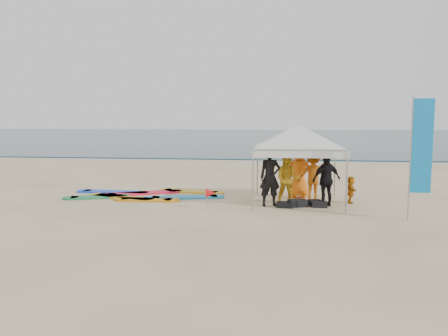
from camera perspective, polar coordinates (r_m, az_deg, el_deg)
ground at (r=11.61m, az=-3.04°, el=-7.30°), size 120.00×120.00×0.00m
ocean at (r=71.18m, az=5.60°, el=4.19°), size 160.00×84.00×0.08m
shoreline_foam at (r=29.50m, az=3.25°, el=1.05°), size 160.00×1.20×0.01m
person_black_a at (r=13.89m, az=6.03°, el=-1.21°), size 0.76×0.60×1.84m
person_yellow at (r=14.10m, az=8.35°, el=-1.48°), size 0.81×0.63×1.66m
person_orange_a at (r=15.01m, az=11.56°, el=-0.94°), size 1.16×0.71×1.73m
person_black_b at (r=14.13m, az=13.23°, el=-1.49°), size 1.07×0.84×1.70m
person_orange_b at (r=15.49m, az=9.77°, el=-0.55°), size 0.92×0.64×1.80m
person_seated at (r=14.91m, az=16.24°, el=-2.75°), size 0.31×0.84×0.89m
canopy_tent at (r=14.44m, az=9.67°, el=5.58°), size 3.91×3.91×2.95m
feather_flag at (r=12.77m, az=24.32°, el=2.44°), size 0.57×0.04×3.39m
marker_pennant at (r=13.40m, az=-1.75°, el=-3.29°), size 0.28×0.28×0.64m
gear_pile at (r=14.00m, az=10.07°, el=-4.62°), size 1.57×0.71×0.22m
surfboard_spread at (r=15.95m, az=-10.48°, el=-3.51°), size 5.23×2.60×0.07m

